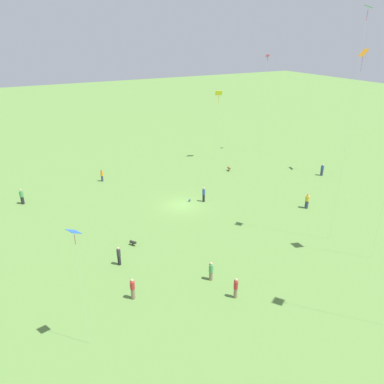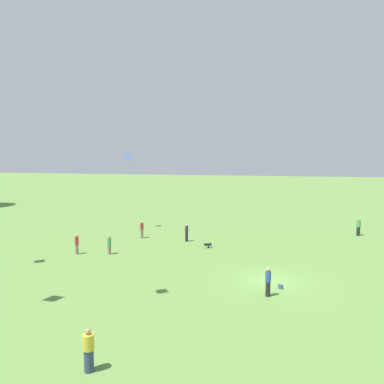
{
  "view_description": "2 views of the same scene",
  "coord_description": "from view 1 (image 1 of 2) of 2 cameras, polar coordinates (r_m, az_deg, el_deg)",
  "views": [
    {
      "loc": [
        17.84,
        36.24,
        19.22
      ],
      "look_at": [
        1.47,
        5.36,
        4.07
      ],
      "focal_mm": 35.0,
      "sensor_mm": 36.0,
      "label": 1
    },
    {
      "loc": [
        -26.05,
        0.46,
        9.03
      ],
      "look_at": [
        1.13,
        5.99,
        6.08
      ],
      "focal_mm": 35.0,
      "sensor_mm": 36.0,
      "label": 2
    }
  ],
  "objects": [
    {
      "name": "dog_0",
      "position": [
        55.8,
        5.69,
        3.63
      ],
      "size": [
        0.4,
        0.79,
        0.62
      ],
      "rotation": [
        0.0,
        0.0,
        6.12
      ],
      "color": "brown",
      "rests_on": "ground_plane"
    },
    {
      "name": "kite_0",
      "position": [
        22.92,
        -17.45,
        -6.68
      ],
      "size": [
        0.85,
        0.88,
        8.73
      ],
      "rotation": [
        0.0,
        0.0,
        4.33
      ],
      "color": "blue",
      "rests_on": "ground_plane"
    },
    {
      "name": "ground_plane",
      "position": [
        44.74,
        -1.55,
        -2.02
      ],
      "size": [
        240.0,
        240.0,
        0.0
      ],
      "primitive_type": "plane",
      "color": "#5B843D"
    },
    {
      "name": "kite_3",
      "position": [
        63.09,
        11.36,
        18.41
      ],
      "size": [
        0.69,
        0.56,
        15.83
      ],
      "rotation": [
        0.0,
        0.0,
        5.36
      ],
      "color": "#E54C99",
      "rests_on": "ground_plane"
    },
    {
      "name": "dog_1",
      "position": [
        37.0,
        -8.95,
        -7.58
      ],
      "size": [
        0.57,
        0.73,
        0.5
      ],
      "rotation": [
        0.0,
        0.0,
        0.55
      ],
      "color": "black",
      "rests_on": "ground_plane"
    },
    {
      "name": "person_4",
      "position": [
        56.78,
        19.21,
        3.2
      ],
      "size": [
        0.55,
        0.55,
        1.71
      ],
      "rotation": [
        0.0,
        0.0,
        4.44
      ],
      "color": "#333D5B",
      "rests_on": "ground_plane"
    },
    {
      "name": "kite_5",
      "position": [
        55.49,
        24.58,
        18.13
      ],
      "size": [
        1.16,
        1.39,
        17.05
      ],
      "rotation": [
        0.0,
        0.0,
        0.41
      ],
      "color": "orange",
      "rests_on": "ground_plane"
    },
    {
      "name": "picnic_bag_0",
      "position": [
        45.64,
        -0.37,
        -1.27
      ],
      "size": [
        0.3,
        0.33,
        0.29
      ],
      "rotation": [
        0.0,
        0.0,
        0.93
      ],
      "color": "#33518C",
      "rests_on": "ground_plane"
    },
    {
      "name": "person_8",
      "position": [
        49.1,
        -24.51,
        -0.65
      ],
      "size": [
        0.63,
        0.63,
        1.91
      ],
      "rotation": [
        0.0,
        0.0,
        0.82
      ],
      "color": "#232328",
      "rests_on": "ground_plane"
    },
    {
      "name": "kite_1",
      "position": [
        58.79,
        4.08,
        14.51
      ],
      "size": [
        1.26,
        1.1,
        10.87
      ],
      "rotation": [
        0.0,
        0.0,
        5.09
      ],
      "color": "yellow",
      "rests_on": "ground_plane"
    },
    {
      "name": "person_9",
      "position": [
        31.74,
        2.91,
        -11.95
      ],
      "size": [
        0.46,
        0.46,
        1.72
      ],
      "rotation": [
        0.0,
        0.0,
        5.96
      ],
      "color": "#847056",
      "rests_on": "ground_plane"
    },
    {
      "name": "person_2",
      "position": [
        52.97,
        -13.57,
        2.45
      ],
      "size": [
        0.47,
        0.47,
        1.66
      ],
      "rotation": [
        0.0,
        0.0,
        4.18
      ],
      "color": "#333D5B",
      "rests_on": "ground_plane"
    },
    {
      "name": "person_6",
      "position": [
        45.3,
        1.8,
        -0.38
      ],
      "size": [
        0.49,
        0.49,
        1.85
      ],
      "rotation": [
        0.0,
        0.0,
        0.98
      ],
      "color": "#232328",
      "rests_on": "ground_plane"
    },
    {
      "name": "kite_6",
      "position": [
        35.31,
        24.7,
        20.82
      ],
      "size": [
        0.94,
        0.93,
        21.05
      ],
      "rotation": [
        0.0,
        0.0,
        2.99
      ],
      "color": "green",
      "rests_on": "ground_plane"
    },
    {
      "name": "person_7",
      "position": [
        30.09,
        -9.04,
        -14.37
      ],
      "size": [
        0.43,
        0.43,
        1.83
      ],
      "rotation": [
        0.0,
        0.0,
        4.89
      ],
      "color": "#847056",
      "rests_on": "ground_plane"
    },
    {
      "name": "person_3",
      "position": [
        45.65,
        17.13,
        -1.33
      ],
      "size": [
        0.65,
        0.65,
        1.84
      ],
      "rotation": [
        0.0,
        0.0,
        4.17
      ],
      "color": "#333D5B",
      "rests_on": "ground_plane"
    },
    {
      "name": "person_0",
      "position": [
        30.04,
        6.68,
        -14.31
      ],
      "size": [
        0.47,
        0.47,
        1.8
      ],
      "rotation": [
        0.0,
        0.0,
        2.53
      ],
      "color": "#847056",
      "rests_on": "ground_plane"
    },
    {
      "name": "person_1",
      "position": [
        34.1,
        -11.09,
        -9.53
      ],
      "size": [
        0.35,
        0.35,
        1.81
      ],
      "rotation": [
        0.0,
        0.0,
        3.12
      ],
      "color": "#232328",
      "rests_on": "ground_plane"
    }
  ]
}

